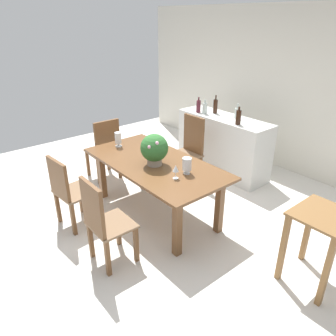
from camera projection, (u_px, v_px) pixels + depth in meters
ground_plane at (157, 212)px, 4.35m from camera, size 7.04×7.04×0.00m
back_wall at (280, 90)px, 5.29m from camera, size 6.40×0.10×2.60m
dining_table at (155, 169)px, 4.07m from camera, size 1.95×0.98×0.75m
chair_near_right at (102, 220)px, 3.23m from camera, size 0.44×0.42×0.99m
chair_far_left at (189, 146)px, 4.99m from camera, size 0.45×0.41×1.04m
chair_head_end at (105, 147)px, 5.00m from camera, size 0.48×0.46×1.00m
chair_near_left at (68, 189)px, 3.85m from camera, size 0.49×0.44×0.93m
flower_centerpiece at (154, 149)px, 3.86m from camera, size 0.34×0.34×0.39m
crystal_vase_left at (159, 147)px, 4.24m from camera, size 0.11×0.11×0.16m
crystal_vase_center_near at (118, 139)px, 4.45m from camera, size 0.09×0.09×0.21m
crystal_vase_right at (187, 164)px, 3.68m from camera, size 0.11×0.11×0.20m
wine_glass at (176, 169)px, 3.57m from camera, size 0.07×0.07×0.16m
kitchen_counter at (223, 144)px, 5.34m from camera, size 1.63×0.52×0.94m
wine_bottle_clear at (215, 106)px, 5.28m from camera, size 0.07×0.07×0.30m
wine_bottle_green at (198, 106)px, 5.34m from camera, size 0.07×0.07×0.25m
wine_bottle_tall at (205, 108)px, 5.26m from camera, size 0.08×0.08×0.23m
wine_bottle_amber at (237, 113)px, 5.01m from camera, size 0.08×0.08×0.24m
wine_bottle_dark at (238, 117)px, 4.73m from camera, size 0.08×0.08×0.27m
side_table at (320, 234)px, 3.00m from camera, size 0.50×0.53×0.78m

